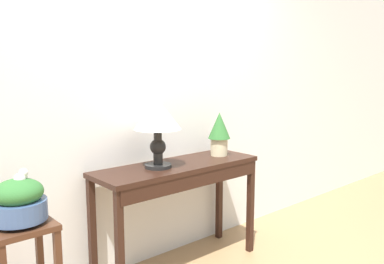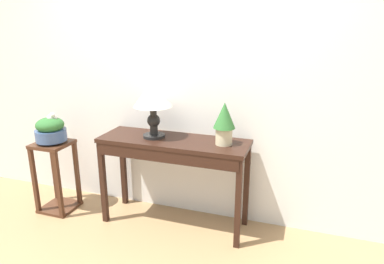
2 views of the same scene
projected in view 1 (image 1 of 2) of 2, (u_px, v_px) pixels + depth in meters
The scene contains 5 objects.
back_wall_with_art at pixel (155, 79), 3.02m from camera, with size 9.00×0.10×2.80m.
console_table at pixel (180, 179), 2.87m from camera, with size 1.27×0.42×0.80m.
table_lamp at pixel (158, 119), 2.71m from camera, with size 0.33×0.33×0.48m.
potted_plant_on_console at pixel (219, 131), 3.13m from camera, with size 0.18×0.18×0.34m.
planter_bowl_wide at pixel (19, 201), 2.03m from camera, with size 0.28×0.28×0.29m.
Camera 1 is at (-1.79, -0.99, 1.46)m, focal length 37.11 mm.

